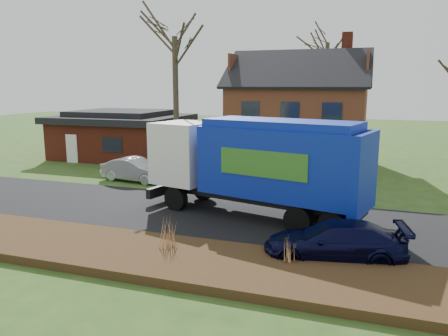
% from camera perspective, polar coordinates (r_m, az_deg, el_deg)
% --- Properties ---
extents(ground, '(120.00, 120.00, 0.00)m').
position_cam_1_polar(ground, '(19.62, -3.03, -6.11)').
color(ground, '#2B4918').
rests_on(ground, ground).
extents(road, '(80.00, 7.00, 0.02)m').
position_cam_1_polar(road, '(19.62, -3.03, -6.08)').
color(road, black).
rests_on(road, ground).
extents(mulch_verge, '(80.00, 3.50, 0.30)m').
position_cam_1_polar(mulch_verge, '(15.06, -10.71, -11.04)').
color(mulch_verge, black).
rests_on(mulch_verge, ground).
extents(main_house, '(12.95, 8.95, 9.26)m').
position_cam_1_polar(main_house, '(31.84, 8.89, 7.68)').
color(main_house, beige).
rests_on(main_house, ground).
extents(ranch_house, '(9.80, 8.20, 3.70)m').
position_cam_1_polar(ranch_house, '(36.08, -13.14, 4.35)').
color(ranch_house, maroon).
rests_on(ranch_house, ground).
extents(garbage_truck, '(10.35, 4.96, 4.29)m').
position_cam_1_polar(garbage_truck, '(18.80, 4.47, 0.88)').
color(garbage_truck, black).
rests_on(garbage_truck, ground).
extents(silver_sedan, '(4.41, 2.05, 1.40)m').
position_cam_1_polar(silver_sedan, '(26.67, -11.52, -0.22)').
color(silver_sedan, '#A3A6AA').
rests_on(silver_sedan, ground).
extents(navy_wagon, '(4.86, 2.72, 1.33)m').
position_cam_1_polar(navy_wagon, '(14.91, 14.21, -9.29)').
color(navy_wagon, black).
rests_on(navy_wagon, ground).
extents(tree_front_west, '(4.08, 4.08, 12.12)m').
position_cam_1_polar(tree_front_west, '(29.11, -6.52, 19.20)').
color(tree_front_west, '#403726').
rests_on(tree_front_west, ground).
extents(tree_back, '(3.94, 3.94, 12.47)m').
position_cam_1_polar(tree_back, '(39.09, 13.47, 17.43)').
color(tree_back, '#3F3526').
rests_on(tree_back, ground).
extents(grass_clump_mid, '(0.38, 0.32, 1.07)m').
position_cam_1_polar(grass_clump_mid, '(14.93, -7.32, -8.32)').
color(grass_clump_mid, '#AC7B4C').
rests_on(grass_clump_mid, mulch_verge).
extents(grass_clump_east, '(0.32, 0.27, 0.81)m').
position_cam_1_polar(grass_clump_east, '(13.94, 8.80, -10.36)').
color(grass_clump_east, tan).
rests_on(grass_clump_east, mulch_verge).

